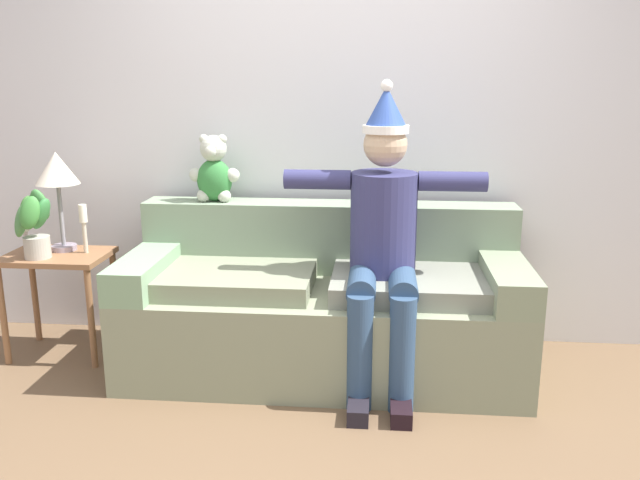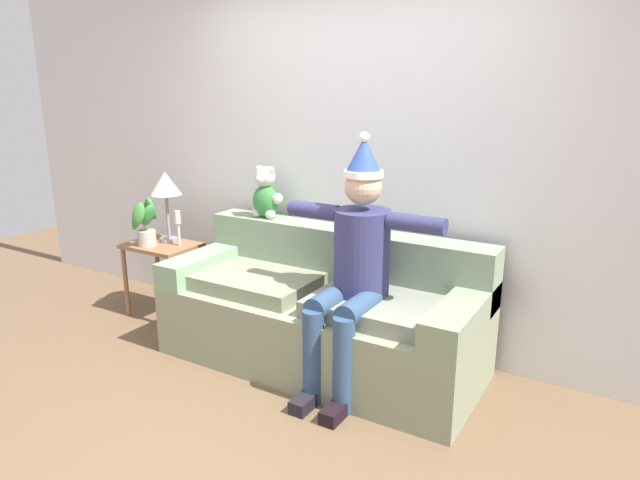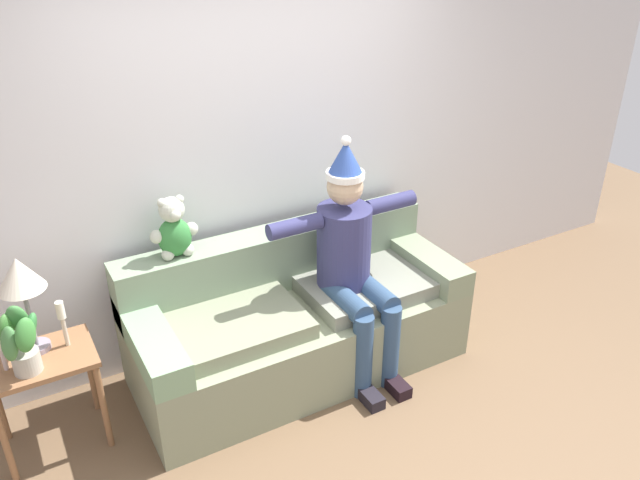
{
  "view_description": "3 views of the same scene",
  "coord_description": "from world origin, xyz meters",
  "views": [
    {
      "loc": [
        0.29,
        -2.38,
        1.58
      ],
      "look_at": [
        -0.0,
        0.81,
        0.78
      ],
      "focal_mm": 37.36,
      "sensor_mm": 36.0,
      "label": 1
    },
    {
      "loc": [
        1.77,
        -1.96,
        1.81
      ],
      "look_at": [
        0.07,
        0.87,
        0.9
      ],
      "focal_mm": 31.61,
      "sensor_mm": 36.0,
      "label": 2
    },
    {
      "loc": [
        -1.54,
        -2.01,
        2.72
      ],
      "look_at": [
        0.14,
        0.96,
        0.92
      ],
      "focal_mm": 35.74,
      "sensor_mm": 36.0,
      "label": 3
    }
  ],
  "objects": [
    {
      "name": "candle_tall",
      "position": [
        -1.67,
        1.05,
        0.75
      ],
      "size": [
        0.04,
        0.04,
        0.23
      ],
      "color": "beige",
      "rests_on": "side_table"
    },
    {
      "name": "table_lamp",
      "position": [
        -1.5,
        1.15,
        1.04
      ],
      "size": [
        0.24,
        0.24,
        0.56
      ],
      "color": "gray",
      "rests_on": "side_table"
    },
    {
      "name": "couch",
      "position": [
        0.0,
        1.03,
        0.35
      ],
      "size": [
        2.11,
        0.88,
        0.87
      ],
      "color": "gray",
      "rests_on": "ground_plane"
    },
    {
      "name": "person_seated",
      "position": [
        0.31,
        0.87,
        0.79
      ],
      "size": [
        1.02,
        0.77,
        1.55
      ],
      "color": "navy",
      "rests_on": "ground_plane"
    },
    {
      "name": "side_table",
      "position": [
        -1.51,
        1.07,
        0.49
      ],
      "size": [
        0.56,
        0.4,
        0.6
      ],
      "color": "#8E5F3D",
      "rests_on": "ground_plane"
    },
    {
      "name": "potted_plant",
      "position": [
        -1.57,
        0.97,
        0.79
      ],
      "size": [
        0.24,
        0.26,
        0.39
      ],
      "color": "#B0AC9E",
      "rests_on": "side_table"
    },
    {
      "name": "teddy_bear",
      "position": [
        -0.65,
        1.3,
        1.04
      ],
      "size": [
        0.29,
        0.17,
        0.38
      ],
      "color": "#327A38",
      "rests_on": "couch"
    },
    {
      "name": "ground_plane",
      "position": [
        0.0,
        0.0,
        0.0
      ],
      "size": [
        10.0,
        10.0,
        0.0
      ],
      "primitive_type": "plane",
      "color": "brown"
    },
    {
      "name": "back_wall",
      "position": [
        0.0,
        1.55,
        1.35
      ],
      "size": [
        7.0,
        0.1,
        2.7
      ],
      "primitive_type": "cube",
      "color": "silver",
      "rests_on": "ground_plane"
    },
    {
      "name": "candle_short",
      "position": [
        -1.36,
        1.11,
        0.78
      ],
      "size": [
        0.04,
        0.04,
        0.28
      ],
      "color": "beige",
      "rests_on": "side_table"
    }
  ]
}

